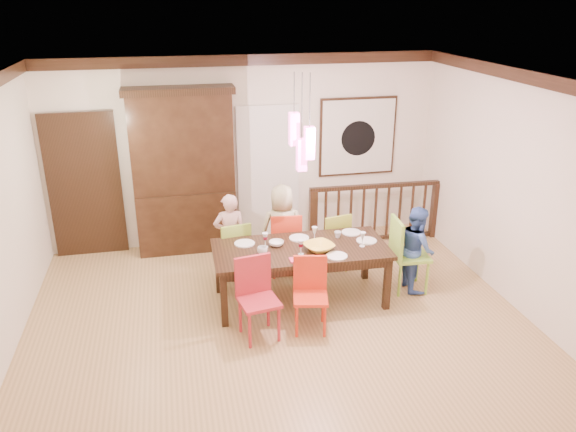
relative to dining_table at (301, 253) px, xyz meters
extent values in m
plane|color=#A88651|center=(-0.38, -0.37, -0.67)|extent=(6.00, 6.00, 0.00)
plane|color=white|center=(-0.38, -0.37, 2.23)|extent=(6.00, 6.00, 0.00)
plane|color=beige|center=(-0.38, 2.13, 0.78)|extent=(6.00, 0.00, 6.00)
plane|color=beige|center=(2.62, -0.37, 0.78)|extent=(0.00, 5.00, 5.00)
cube|color=black|center=(-2.78, 2.08, 0.38)|extent=(1.04, 0.07, 2.24)
cube|color=silver|center=(-0.03, 2.10, 0.38)|extent=(0.97, 0.05, 2.22)
cube|color=black|center=(1.42, 2.10, 0.93)|extent=(1.25, 0.04, 1.25)
cube|color=silver|center=(1.42, 2.08, 0.93)|extent=(1.18, 0.02, 1.18)
cylinder|color=black|center=(1.42, 2.06, 0.91)|extent=(0.56, 0.01, 0.56)
cube|color=#ED47A2|center=(-0.08, 0.05, 1.58)|extent=(0.11, 0.11, 0.38)
cylinder|color=black|center=(-0.08, 0.05, 2.00)|extent=(0.01, 0.01, 0.46)
cube|color=#ED47A2|center=(0.08, -0.05, 1.43)|extent=(0.11, 0.11, 0.38)
cylinder|color=black|center=(0.08, -0.05, 1.93)|extent=(0.01, 0.01, 0.61)
cube|color=#ED47A2|center=(0.00, 0.00, 1.28)|extent=(0.11, 0.11, 0.38)
cylinder|color=black|center=(0.00, 0.00, 1.85)|extent=(0.01, 0.01, 0.76)
cube|color=black|center=(0.00, 0.00, 0.06)|extent=(2.21, 1.03, 0.05)
cube|color=black|center=(-1.02, 0.42, -0.32)|extent=(0.08, 0.08, 0.70)
cube|color=black|center=(1.02, 0.42, -0.32)|extent=(0.08, 0.08, 0.70)
cube|color=black|center=(-1.02, -0.42, -0.32)|extent=(0.08, 0.08, 0.70)
cube|color=black|center=(1.02, -0.42, -0.32)|extent=(0.08, 0.08, 0.70)
cube|color=black|center=(0.00, 0.44, -0.02)|extent=(1.99, 0.07, 0.10)
cube|color=black|center=(0.00, -0.44, -0.02)|extent=(1.99, 0.07, 0.10)
cube|color=#8AB138|center=(-0.78, 0.70, -0.23)|extent=(0.47, 0.47, 0.04)
cube|color=#8AB138|center=(-0.78, 0.70, 0.01)|extent=(0.41, 0.11, 0.45)
cylinder|color=#8AB138|center=(-0.94, 0.54, -0.46)|extent=(0.03, 0.03, 0.43)
cylinder|color=#8AB138|center=(-0.61, 0.54, -0.46)|extent=(0.03, 0.03, 0.43)
cylinder|color=#8AB138|center=(-0.94, 0.87, -0.46)|extent=(0.03, 0.03, 0.43)
cylinder|color=#8AB138|center=(-0.61, 0.87, -0.46)|extent=(0.03, 0.03, 0.43)
cube|color=red|center=(-0.03, 0.80, -0.22)|extent=(0.46, 0.46, 0.04)
cube|color=red|center=(-0.03, 0.80, 0.04)|extent=(0.43, 0.08, 0.46)
cylinder|color=red|center=(-0.20, 0.63, -0.45)|extent=(0.04, 0.04, 0.44)
cylinder|color=red|center=(0.14, 0.63, -0.45)|extent=(0.04, 0.04, 0.44)
cylinder|color=red|center=(-0.20, 0.97, -0.45)|extent=(0.04, 0.04, 0.44)
cylinder|color=red|center=(0.14, 0.97, -0.45)|extent=(0.04, 0.04, 0.44)
cube|color=#9BA72F|center=(0.64, 0.76, -0.24)|extent=(0.47, 0.47, 0.04)
cube|color=#9BA72F|center=(0.64, 0.76, 0.00)|extent=(0.40, 0.12, 0.44)
cylinder|color=#9BA72F|center=(0.47, 0.60, -0.46)|extent=(0.03, 0.03, 0.42)
cylinder|color=#9BA72F|center=(0.80, 0.60, -0.46)|extent=(0.03, 0.03, 0.42)
cylinder|color=#9BA72F|center=(0.47, 0.92, -0.46)|extent=(0.03, 0.03, 0.42)
cylinder|color=#9BA72F|center=(0.80, 0.92, -0.46)|extent=(0.03, 0.03, 0.42)
cube|color=#AD242E|center=(-0.66, -0.72, -0.21)|extent=(0.50, 0.50, 0.04)
cube|color=#AD242E|center=(-0.66, -0.72, 0.05)|extent=(0.43, 0.12, 0.47)
cylinder|color=#AD242E|center=(-0.83, -0.89, -0.44)|extent=(0.04, 0.04, 0.45)
cylinder|color=#AD242E|center=(-0.48, -0.89, -0.44)|extent=(0.04, 0.04, 0.45)
cylinder|color=#AD242E|center=(-0.83, -0.54, -0.44)|extent=(0.04, 0.04, 0.45)
cylinder|color=#AD242E|center=(-0.48, -0.54, -0.44)|extent=(0.04, 0.04, 0.45)
cube|color=red|center=(-0.05, -0.69, -0.24)|extent=(0.47, 0.47, 0.04)
cube|color=red|center=(-0.05, -0.69, -0.01)|extent=(0.40, 0.12, 0.43)
cylinder|color=red|center=(-0.21, -0.85, -0.46)|extent=(0.03, 0.03, 0.42)
cylinder|color=red|center=(0.12, -0.85, -0.46)|extent=(0.03, 0.03, 0.42)
cylinder|color=red|center=(-0.21, -0.53, -0.46)|extent=(0.03, 0.03, 0.42)
cylinder|color=red|center=(0.12, -0.53, -0.46)|extent=(0.03, 0.03, 0.42)
cube|color=#91CB40|center=(1.49, -0.01, -0.18)|extent=(0.49, 0.49, 0.04)
cube|color=#91CB40|center=(1.49, -0.01, 0.09)|extent=(0.08, 0.46, 0.50)
cylinder|color=#91CB40|center=(1.30, -0.20, -0.43)|extent=(0.04, 0.04, 0.48)
cylinder|color=#91CB40|center=(1.67, -0.20, -0.43)|extent=(0.04, 0.04, 0.48)
cylinder|color=#91CB40|center=(1.30, 0.17, -0.43)|extent=(0.04, 0.04, 0.48)
cylinder|color=#91CB40|center=(1.67, 0.17, -0.43)|extent=(0.04, 0.04, 0.48)
cube|color=black|center=(-1.33, 1.91, -0.20)|extent=(1.48, 0.44, 0.95)
cube|color=black|center=(-1.33, 1.93, 1.02)|extent=(1.48, 0.40, 1.48)
cube|color=black|center=(-1.33, 2.12, 1.02)|extent=(1.27, 0.02, 1.27)
cube|color=black|center=(-1.33, 1.93, 1.78)|extent=(1.58, 0.44, 0.10)
cube|color=black|center=(0.58, 1.58, -0.21)|extent=(0.12, 0.12, 0.92)
cube|color=black|center=(2.61, 1.58, -0.21)|extent=(0.12, 0.12, 0.92)
cube|color=black|center=(1.60, 1.58, 0.26)|extent=(2.15, 0.14, 0.06)
cube|color=black|center=(1.60, 1.58, -0.62)|extent=(2.03, 0.11, 0.05)
imported|color=beige|center=(-0.79, 0.85, -0.06)|extent=(0.45, 0.30, 1.23)
imported|color=beige|center=(-0.06, 0.84, -0.02)|extent=(0.65, 0.43, 1.30)
imported|color=#4165B8|center=(1.58, 0.02, -0.09)|extent=(0.47, 0.58, 1.16)
imported|color=yellow|center=(0.20, -0.13, 0.12)|extent=(0.45, 0.45, 0.09)
imported|color=white|center=(-0.29, 0.12, 0.11)|extent=(0.23, 0.23, 0.06)
imported|color=silver|center=(-0.50, -0.09, 0.13)|extent=(0.16, 0.16, 0.10)
imported|color=silver|center=(0.54, 0.19, 0.12)|extent=(0.11, 0.11, 0.08)
cylinder|color=white|center=(-0.67, 0.25, 0.09)|extent=(0.26, 0.26, 0.01)
cylinder|color=white|center=(0.04, 0.27, 0.09)|extent=(0.26, 0.26, 0.01)
cylinder|color=white|center=(0.77, 0.31, 0.09)|extent=(0.26, 0.26, 0.01)
cylinder|color=white|center=(-0.63, -0.35, 0.09)|extent=(0.26, 0.26, 0.01)
cylinder|color=white|center=(0.37, -0.35, 0.09)|extent=(0.26, 0.26, 0.01)
cylinder|color=white|center=(0.87, 0.01, 0.09)|extent=(0.26, 0.26, 0.01)
cube|color=#D83359|center=(-0.12, -0.35, 0.09)|extent=(0.18, 0.14, 0.01)
camera|label=1|loc=(-1.51, -6.22, 3.04)|focal=35.00mm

